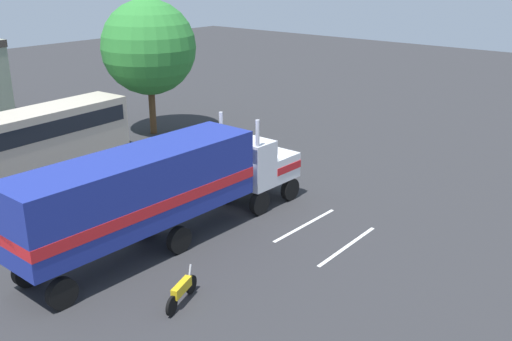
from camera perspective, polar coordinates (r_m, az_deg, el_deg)
name	(u,v)px	position (r m, az deg, el deg)	size (l,w,h in m)	color
ground_plane	(248,204)	(28.17, -0.75, -3.26)	(120.00, 120.00, 0.00)	#2D2D30
lane_stripe_near	(305,225)	(26.03, 4.79, -5.31)	(4.40, 0.16, 0.01)	silver
lane_stripe_mid	(347,246)	(24.41, 8.89, -7.27)	(4.40, 0.16, 0.01)	silver
semi_truck	(160,186)	(23.66, -9.29, -1.51)	(14.20, 2.93, 4.50)	silver
person_bystander	(124,205)	(26.34, -12.71, -3.33)	(0.38, 0.48, 1.63)	black
parked_bus	(36,135)	(34.19, -20.64, 3.26)	(11.15, 3.31, 3.40)	#BFB29E
motorcycle	(182,291)	(20.32, -7.23, -11.53)	(2.02, 0.80, 1.12)	black
tree_left	(149,47)	(39.32, -10.40, 11.69)	(6.13, 6.13, 8.84)	brown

